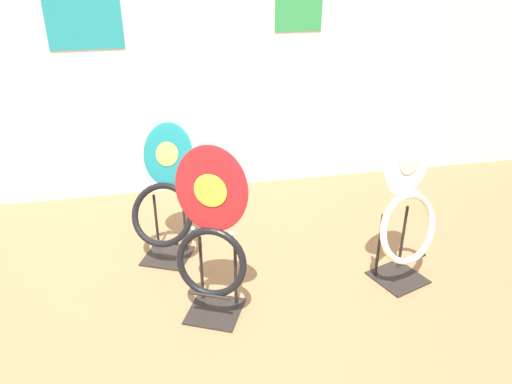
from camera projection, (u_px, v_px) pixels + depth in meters
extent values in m
plane|color=#8E6642|center=(186.00, 369.00, 2.39)|extent=(14.00, 14.00, 0.00)
cube|color=silver|center=(154.00, 24.00, 3.53)|extent=(8.00, 0.06, 2.60)
cube|color=teal|center=(81.00, 0.00, 3.34)|extent=(0.51, 0.01, 0.66)
cube|color=black|center=(398.00, 278.00, 3.02)|extent=(0.36, 0.36, 0.01)
cylinder|color=black|center=(379.00, 245.00, 2.95)|extent=(0.02, 0.02, 0.42)
cylinder|color=black|center=(403.00, 236.00, 3.04)|extent=(0.02, 0.02, 0.42)
cylinder|color=black|center=(411.00, 260.00, 2.89)|extent=(0.22, 0.09, 0.02)
torus|color=beige|center=(408.00, 228.00, 2.85)|extent=(0.45, 0.29, 0.42)
ellipsoid|color=white|center=(408.00, 160.00, 2.73)|extent=(0.35, 0.18, 0.42)
ellipsoid|color=silver|center=(410.00, 161.00, 2.71)|extent=(0.16, 0.07, 0.16)
sphere|color=silver|center=(393.00, 200.00, 2.76)|extent=(0.02, 0.02, 0.02)
sphere|color=silver|center=(418.00, 192.00, 2.85)|extent=(0.02, 0.02, 0.02)
cube|color=black|center=(168.00, 256.00, 3.23)|extent=(0.37, 0.37, 0.01)
cylinder|color=black|center=(156.00, 221.00, 3.24)|extent=(0.02, 0.02, 0.38)
cylinder|color=black|center=(185.00, 224.00, 3.20)|extent=(0.02, 0.02, 0.38)
cylinder|color=black|center=(161.00, 241.00, 3.09)|extent=(0.21, 0.11, 0.02)
torus|color=black|center=(162.00, 215.00, 3.07)|extent=(0.47, 0.38, 0.37)
ellipsoid|color=#197075|center=(168.00, 154.00, 3.06)|extent=(0.36, 0.27, 0.37)
ellipsoid|color=#EADB4C|center=(167.00, 154.00, 3.05)|extent=(0.16, 0.11, 0.14)
sphere|color=silver|center=(153.00, 184.00, 3.10)|extent=(0.02, 0.02, 0.02)
sphere|color=silver|center=(179.00, 187.00, 3.06)|extent=(0.02, 0.02, 0.02)
cube|color=black|center=(215.00, 311.00, 2.75)|extent=(0.37, 0.37, 0.01)
cylinder|color=black|center=(201.00, 268.00, 2.76)|extent=(0.02, 0.02, 0.41)
cylinder|color=black|center=(236.00, 273.00, 2.71)|extent=(0.02, 0.02, 0.41)
cylinder|color=black|center=(209.00, 295.00, 2.61)|extent=(0.21, 0.11, 0.02)
torus|color=black|center=(211.00, 263.00, 2.58)|extent=(0.40, 0.27, 0.38)
ellipsoid|color=#AD1E23|center=(211.00, 189.00, 2.45)|extent=(0.36, 0.20, 0.46)
ellipsoid|color=yellow|center=(210.00, 191.00, 2.43)|extent=(0.16, 0.09, 0.18)
sphere|color=silver|center=(193.00, 229.00, 2.56)|extent=(0.02, 0.02, 0.02)
sphere|color=silver|center=(232.00, 234.00, 2.52)|extent=(0.02, 0.02, 0.02)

